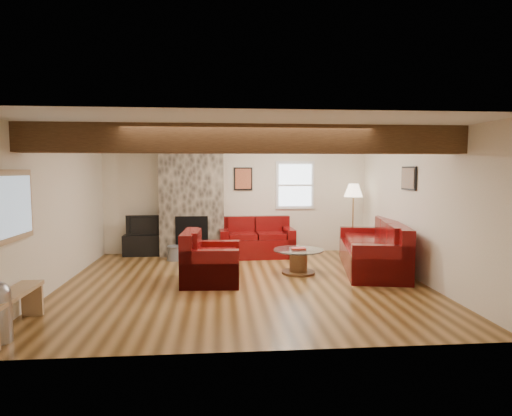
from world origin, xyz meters
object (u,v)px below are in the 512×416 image
Objects in this scene: sofa_three at (372,246)px; floor_lamp at (353,194)px; loveseat at (256,237)px; armchair_red at (211,257)px; television at (144,225)px; tv_cabinet at (145,245)px; coffee_table at (298,261)px.

floor_lamp is at bearing -171.70° from sofa_three.
floor_lamp reaches higher than sofa_three.
loveseat is 2.33m from armchair_red.
floor_lamp is at bearing -4.90° from television.
tv_cabinet is 4.76m from floor_lamp.
loveseat reaches higher than coffee_table.
coffee_table is 2.45m from floor_lamp.
armchair_red is (-0.94, -2.13, 0.01)m from loveseat.
television is (-4.54, 1.80, 0.22)m from sofa_three.
armchair_red is at bearing -67.02° from sofa_three.
armchair_red is 1.16× the size of tv_cabinet.
television is 0.48× the size of floor_lamp.
armchair_red reaches higher than tv_cabinet.
armchair_red is 1.39× the size of television.
armchair_red reaches higher than loveseat.
armchair_red is at bearing -146.63° from floor_lamp.
tv_cabinet is at bearing 0.00° from television.
tv_cabinet is at bearing 147.82° from coffee_table.
television is at bearing 0.00° from tv_cabinet.
sofa_three is 1.50× the size of floor_lamp.
coffee_table is 3.69m from television.
sofa_three is at bearing -21.64° from television.
loveseat is (-2.07, 1.50, -0.04)m from sofa_three.
television reaches higher than tv_cabinet.
television is at bearing 171.11° from loveseat.
floor_lamp reaches higher than armchair_red.
coffee_table is at bearing -70.04° from armchair_red.
armchair_red is at bearing -57.93° from television.
tv_cabinet is (-2.46, 0.30, -0.20)m from loveseat.
sofa_three is 3.09× the size of television.
loveseat is 1.78m from coffee_table.
sofa_three is 1.49× the size of loveseat.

